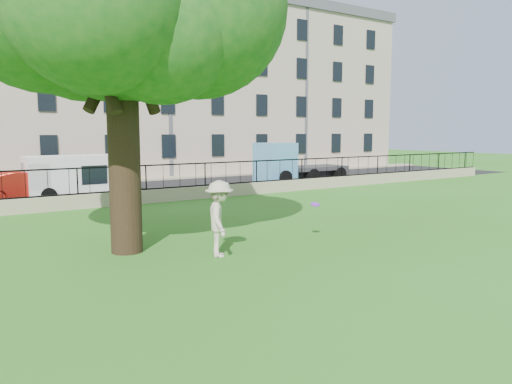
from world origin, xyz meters
TOP-DOWN VIEW (x-y plane):
  - ground at (0.00, 0.00)m, footprint 120.00×120.00m
  - retaining_wall at (0.00, 12.00)m, footprint 50.00×0.40m
  - iron_railing at (0.00, 12.00)m, footprint 50.00×0.05m
  - street at (0.00, 16.70)m, footprint 60.00×9.00m
  - sidewalk at (0.00, 21.90)m, footprint 60.00×1.40m
  - building_row at (0.00, 27.57)m, footprint 56.40×10.40m
  - man at (-2.03, 1.77)m, footprint 1.22×1.48m
  - frisbee at (1.30, 1.89)m, footprint 0.34×0.33m
  - red_sedan at (-4.50, 15.40)m, footprint 4.41×1.88m
  - white_van at (-2.00, 15.40)m, footprint 4.94×1.96m
  - blue_truck at (11.64, 15.40)m, footprint 6.00×2.17m

SIDE VIEW (x-z plane):
  - ground at x=0.00m, z-range 0.00..0.00m
  - street at x=0.00m, z-range 0.00..0.01m
  - sidewalk at x=0.00m, z-range 0.00..0.12m
  - retaining_wall at x=0.00m, z-range 0.00..0.60m
  - red_sedan at x=-4.50m, z-range 0.00..1.42m
  - man at x=-2.03m, z-range 0.00..1.99m
  - white_van at x=-2.00m, z-range 0.00..2.07m
  - frisbee at x=1.30m, z-range 1.01..1.14m
  - iron_railing at x=0.00m, z-range 0.59..1.72m
  - blue_truck at x=11.64m, z-range 0.00..2.51m
  - building_row at x=0.00m, z-range 0.02..13.82m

